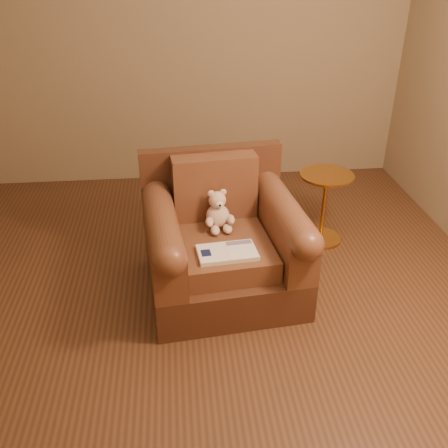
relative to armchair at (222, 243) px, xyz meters
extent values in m
plane|color=#51301B|center=(-0.14, -0.14, -0.33)|extent=(4.00, 4.00, 0.00)
cube|color=#8B7555|center=(-0.14, 1.86, 1.02)|extent=(4.00, 0.02, 2.70)
cube|color=#8B7555|center=(-0.14, -2.14, 1.02)|extent=(4.00, 0.02, 2.70)
cube|color=#492818|center=(0.00, -0.04, -0.20)|extent=(1.05, 1.00, 0.27)
cube|color=#492818|center=(-0.04, 0.36, 0.23)|extent=(0.96, 0.19, 0.59)
cube|color=brown|center=(0.01, -0.09, 0.01)|extent=(0.62, 0.72, 0.14)
cube|color=brown|center=(-0.02, 0.24, 0.29)|extent=(0.57, 0.21, 0.43)
cube|color=brown|center=(-0.37, -0.13, 0.09)|extent=(0.27, 0.83, 0.31)
cube|color=brown|center=(0.39, -0.05, 0.09)|extent=(0.27, 0.83, 0.31)
cylinder|color=brown|center=(-0.37, -0.13, 0.24)|extent=(0.27, 0.83, 0.19)
cylinder|color=brown|center=(0.39, -0.05, 0.24)|extent=(0.27, 0.83, 0.19)
ellipsoid|color=beige|center=(-0.02, 0.09, 0.15)|extent=(0.15, 0.14, 0.16)
sphere|color=beige|center=(-0.02, 0.10, 0.27)|extent=(0.11, 0.11, 0.11)
ellipsoid|color=beige|center=(-0.06, 0.10, 0.31)|extent=(0.05, 0.03, 0.05)
ellipsoid|color=beige|center=(0.02, 0.11, 0.31)|extent=(0.05, 0.03, 0.05)
ellipsoid|color=beige|center=(-0.01, 0.05, 0.26)|extent=(0.05, 0.04, 0.05)
sphere|color=black|center=(-0.01, 0.03, 0.26)|extent=(0.02, 0.02, 0.02)
ellipsoid|color=beige|center=(-0.08, 0.02, 0.15)|extent=(0.05, 0.10, 0.05)
ellipsoid|color=beige|center=(0.06, 0.04, 0.15)|extent=(0.05, 0.10, 0.05)
ellipsoid|color=beige|center=(-0.04, -0.01, 0.10)|extent=(0.06, 0.10, 0.05)
ellipsoid|color=beige|center=(0.04, 0.00, 0.10)|extent=(0.06, 0.10, 0.05)
cube|color=beige|center=(0.01, -0.26, 0.09)|extent=(0.37, 0.24, 0.02)
cube|color=white|center=(-0.08, -0.27, 0.10)|extent=(0.19, 0.23, 0.00)
cube|color=white|center=(0.09, -0.25, 0.10)|extent=(0.19, 0.23, 0.00)
cube|color=beige|center=(0.01, -0.26, 0.11)|extent=(0.03, 0.21, 0.00)
cube|color=#0F1638|center=(-0.12, -0.27, 0.11)|extent=(0.06, 0.08, 0.00)
cube|color=slate|center=(0.09, -0.18, 0.11)|extent=(0.16, 0.06, 0.00)
cylinder|color=gold|center=(0.83, 0.52, -0.32)|extent=(0.32, 0.32, 0.02)
cylinder|color=gold|center=(0.83, 0.52, -0.05)|extent=(0.03, 0.03, 0.52)
cylinder|color=gold|center=(0.83, 0.52, 0.22)|extent=(0.40, 0.40, 0.02)
cylinder|color=gold|center=(0.83, 0.52, 0.20)|extent=(0.03, 0.03, 0.02)
camera|label=1|loc=(-0.27, -2.75, 1.70)|focal=40.00mm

